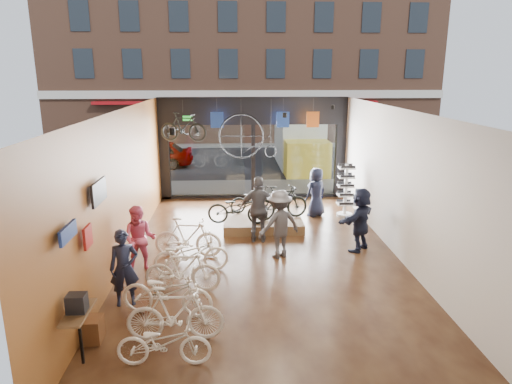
{
  "coord_description": "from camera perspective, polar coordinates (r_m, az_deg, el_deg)",
  "views": [
    {
      "loc": [
        -0.74,
        -10.99,
        4.67
      ],
      "look_at": [
        -0.12,
        1.4,
        1.41
      ],
      "focal_mm": 32.0,
      "sensor_mm": 36.0,
      "label": 1
    }
  ],
  "objects": [
    {
      "name": "exit_sign",
      "position": [
        17.03,
        -8.54,
        9.1
      ],
      "size": [
        0.35,
        0.06,
        0.18
      ],
      "primitive_type": "cube",
      "color": "#198C26",
      "rests_on": "storefront"
    },
    {
      "name": "storefront",
      "position": [
        17.23,
        -0.36,
        5.47
      ],
      "size": [
        7.0,
        0.26,
        3.8
      ],
      "primitive_type": null,
      "color": "black",
      "rests_on": "ground"
    },
    {
      "name": "floor_bike_1",
      "position": [
        8.5,
        -10.09,
        -14.75
      ],
      "size": [
        1.74,
        0.49,
        1.05
      ],
      "primitive_type": "imported",
      "rotation": [
        0.0,
        0.0,
        1.57
      ],
      "color": "silver",
      "rests_on": "ground_plane"
    },
    {
      "name": "floor_bike_5",
      "position": [
        12.0,
        -8.51,
        -5.63
      ],
      "size": [
        1.81,
        0.72,
        1.06
      ],
      "primitive_type": "imported",
      "rotation": [
        0.0,
        0.0,
        1.44
      ],
      "color": "silver",
      "rests_on": "ground_plane"
    },
    {
      "name": "floor_bike_2",
      "position": [
        9.34,
        -11.07,
        -12.18
      ],
      "size": [
        1.94,
        1.01,
        0.97
      ],
      "primitive_type": "imported",
      "rotation": [
        0.0,
        0.0,
        1.36
      ],
      "color": "silver",
      "rests_on": "ground_plane"
    },
    {
      "name": "sidewalk_near",
      "position": [
        18.78,
        -0.51,
        0.51
      ],
      "size": [
        30.0,
        2.4,
        0.12
      ],
      "primitive_type": "cube",
      "color": "slate",
      "rests_on": "ground"
    },
    {
      "name": "penny_farthing",
      "position": [
        15.8,
        -0.68,
        6.83
      ],
      "size": [
        1.94,
        0.06,
        1.55
      ],
      "primitive_type": null,
      "color": "black",
      "rests_on": "ceiling"
    },
    {
      "name": "street_car",
      "position": [
        23.69,
        -12.79,
        4.66
      ],
      "size": [
        3.99,
        1.6,
        1.36
      ],
      "primitive_type": "imported",
      "rotation": [
        0.0,
        0.0,
        -1.57
      ],
      "color": "gray",
      "rests_on": "street_road"
    },
    {
      "name": "customer_2",
      "position": [
        12.79,
        0.38,
        -2.2
      ],
      "size": [
        1.15,
        0.57,
        1.9
      ],
      "primitive_type": "imported",
      "rotation": [
        0.0,
        0.0,
        3.05
      ],
      "color": "#3F3F44",
      "rests_on": "ground_plane"
    },
    {
      "name": "hung_bike",
      "position": [
        15.38,
        -9.07,
        8.03
      ],
      "size": [
        1.64,
        0.83,
        0.95
      ],
      "primitive_type": "imported",
      "rotation": [
        0.0,
        0.0,
        1.32
      ],
      "color": "black",
      "rests_on": "ceiling"
    },
    {
      "name": "street_road",
      "position": [
        26.42,
        -1.2,
        4.52
      ],
      "size": [
        30.0,
        18.0,
        0.02
      ],
      "primitive_type": "cube",
      "color": "black",
      "rests_on": "ground"
    },
    {
      "name": "wall_back",
      "position": [
        5.74,
        5.05,
        -14.22
      ],
      "size": [
        7.0,
        0.04,
        3.8
      ],
      "primitive_type": "cube",
      "color": "beige",
      "rests_on": "ground"
    },
    {
      "name": "sidewalk_far",
      "position": [
        30.35,
        -1.43,
        5.98
      ],
      "size": [
        30.0,
        2.0,
        0.12
      ],
      "primitive_type": "cube",
      "color": "slate",
      "rests_on": "ground"
    },
    {
      "name": "jersey_mid",
      "position": [
        16.37,
        3.39,
        9.02
      ],
      "size": [
        0.45,
        0.03,
        0.55
      ],
      "primitive_type": "cube",
      "color": "#1E3F99",
      "rests_on": "ceiling"
    },
    {
      "name": "floor_bike_4",
      "position": [
        11.11,
        -8.09,
        -7.66
      ],
      "size": [
        1.86,
        0.9,
        0.94
      ],
      "primitive_type": "imported",
      "rotation": [
        0.0,
        0.0,
        1.73
      ],
      "color": "silver",
      "rests_on": "ground_plane"
    },
    {
      "name": "floor_bike_3",
      "position": [
        10.21,
        -9.17,
        -9.6
      ],
      "size": [
        1.69,
        0.58,
        1.0
      ],
      "primitive_type": "imported",
      "rotation": [
        0.0,
        0.0,
        1.51
      ],
      "color": "silver",
      "rests_on": "ground_plane"
    },
    {
      "name": "customer_3",
      "position": [
        11.76,
        2.95,
        -4.02
      ],
      "size": [
        1.33,
        1.08,
        1.79
      ],
      "primitive_type": "imported",
      "rotation": [
        0.0,
        0.0,
        3.57
      ],
      "color": "#3F3F44",
      "rests_on": "ground_plane"
    },
    {
      "name": "customer_0",
      "position": [
        9.8,
        -16.15,
        -9.09
      ],
      "size": [
        0.66,
        0.5,
        1.62
      ],
      "primitive_type": "imported",
      "rotation": [
        0.0,
        0.0,
        0.22
      ],
      "color": "#161C33",
      "rests_on": "ground_plane"
    },
    {
      "name": "display_bike_right",
      "position": [
        14.72,
        -0.44,
        -0.87
      ],
      "size": [
        1.66,
        1.18,
        0.83
      ],
      "primitive_type": "imported",
      "rotation": [
        0.0,
        0.0,
        2.02
      ],
      "color": "black",
      "rests_on": "display_platform"
    },
    {
      "name": "sunglasses_rack",
      "position": [
        15.37,
        11.13,
        0.19
      ],
      "size": [
        0.56,
        0.48,
        1.78
      ],
      "primitive_type": null,
      "rotation": [
        0.0,
        0.0,
        -0.1
      ],
      "color": "white",
      "rests_on": "ground_plane"
    },
    {
      "name": "display_platform",
      "position": [
        14.22,
        0.82,
        -3.81
      ],
      "size": [
        2.4,
        1.8,
        0.3
      ],
      "primitive_type": "cube",
      "color": "#4F3322",
      "rests_on": "ground_plane"
    },
    {
      "name": "wall_left",
      "position": [
        11.67,
        -16.55,
        0.37
      ],
      "size": [
        0.04,
        12.0,
        3.8
      ],
      "primitive_type": "cube",
      "color": "#A46229",
      "rests_on": "ground"
    },
    {
      "name": "display_bike_mid",
      "position": [
        13.93,
        3.16,
        -1.32
      ],
      "size": [
        1.82,
        1.01,
        1.06
      ],
      "primitive_type": "imported",
      "rotation": [
        0.0,
        0.0,
        1.88
      ],
      "color": "black",
      "rests_on": "display_platform"
    },
    {
      "name": "customer_1",
      "position": [
        11.26,
        -14.33,
        -5.76
      ],
      "size": [
        0.83,
        0.67,
        1.64
      ],
      "primitive_type": "imported",
      "rotation": [
        0.0,
        0.0,
        -0.06
      ],
      "color": "#CC4C72",
      "rests_on": "ground_plane"
    },
    {
      "name": "box_truck",
      "position": [
        22.5,
        5.67,
        5.83
      ],
      "size": [
        2.06,
        6.19,
        2.44
      ],
      "primitive_type": null,
      "color": "silver",
      "rests_on": "street_road"
    },
    {
      "name": "jersey_right",
      "position": [
        16.51,
        7.12,
        8.98
      ],
      "size": [
        0.45,
        0.03,
        0.55
      ],
      "primitive_type": "cube",
      "color": "#CC5919",
      "rests_on": "ceiling"
    },
    {
      "name": "customer_5",
      "position": [
        12.51,
        12.9,
        -3.35
      ],
      "size": [
        1.46,
        1.54,
        1.74
      ],
      "primitive_type": "imported",
      "rotation": [
        0.0,
        0.0,
        3.98
      ],
      "color": "#161C33",
      "rests_on": "ground_plane"
    },
    {
      "name": "opposite_building",
      "position": [
        32.58,
        -1.63,
        18.82
      ],
      "size": [
        26.0,
        5.0,
        14.0
      ],
      "primitive_type": "cube",
      "color": "brown",
      "rests_on": "ground"
    },
    {
      "name": "customer_4",
      "position": [
        15.27,
        7.51,
        -0.02
      ],
      "size": [
        0.96,
        0.87,
        1.64
      ],
      "primitive_type": "imported",
      "rotation": [
        0.0,
        0.0,
        3.72
      ],
      "color": "#161C33",
      "rests_on": "ground_plane"
    },
    {
      "name": "floor_bike_0",
      "position": [
        7.97,
        -11.44,
        -17.97
      ],
      "size": [
        1.56,
        0.58,
        0.81
      ],
      "primitive_type": "imported",
      "rotation": [
        0.0,
        0.0,
        1.55
      ],
      "color": "silver",
      "rests_on": "ground_plane"
    },
    {
      "name": "ceiling",
      "position": [
        11.05,
        1.01,
        10.31
      ],
      "size": [
        7.0,
        12.0,
        0.04
      ],
      "primitive_type": "cube",
      "color": "black",
      "rests_on": "ground"
    },
    {
      "name": "wall_right",
      "position": [
        12.11,
        17.83,
        0.78
      ],
      "size": [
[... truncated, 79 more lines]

